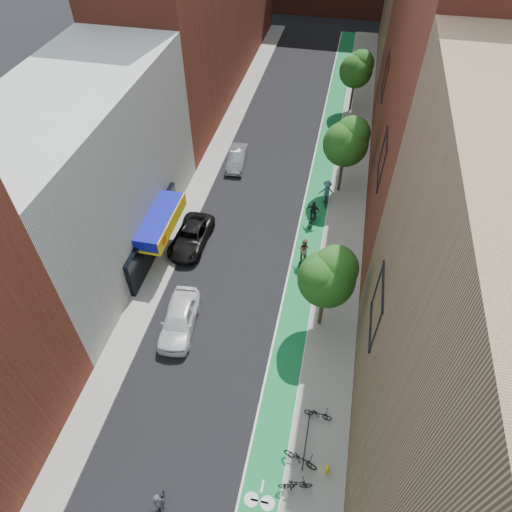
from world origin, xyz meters
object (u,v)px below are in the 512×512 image
Objects in this scene: parked_car_black at (191,237)px; cyclist_lane_near at (303,252)px; cyclist_lane_mid at (313,215)px; cyclist_lead at (160,506)px; parked_car_silver at (237,158)px; fire_hydrant at (327,469)px; parked_car_white at (179,319)px; cyclist_lane_far at (326,194)px.

cyclist_lane_near is (8.39, -0.08, 0.26)m from parked_car_black.
cyclist_lane_mid reaches higher than parked_car_black.
cyclist_lane_mid reaches higher than cyclist_lead.
cyclist_lane_mid is at bearing -45.14° from parked_car_silver.
cyclist_lead is at bearing -75.27° from parked_car_black.
cyclist_lead is 0.90× the size of cyclist_lane_mid.
parked_car_silver is at bearing 113.15° from fire_hydrant.
cyclist_lane_near is (4.28, 17.59, 0.33)m from cyclist_lead.
parked_car_white is 18.06m from parked_car_silver.
parked_car_silver is 28.51m from cyclist_lead.
fire_hydrant is at bearing -71.74° from parked_car_silver.
cyclist_lane_far is at bearing -83.64° from cyclist_lane_near.
parked_car_white is 2.27× the size of cyclist_lane_mid.
cyclist_lane_far reaches higher than cyclist_lane_near.
cyclist_lane_near is at bearing 100.49° from cyclist_lane_mid.
cyclist_lane_far is (5.19, 24.45, 0.40)m from cyclist_lead.
parked_car_white is 1.16× the size of parked_car_silver.
cyclist_lane_mid is at bearing 27.69° from parked_car_black.
fire_hydrant is at bearing 112.04° from cyclist_lane_mid.
fire_hydrant is (7.48, 3.34, -0.10)m from cyclist_lead.
cyclist_lane_far is at bearing 55.64° from parked_car_white.
cyclist_lane_near is at bearing -114.43° from cyclist_lead.
cyclist_lead is (3.20, -28.33, -0.04)m from parked_car_silver.
cyclist_lane_near is 4.27m from cyclist_lane_mid.
parked_car_black is 9.53m from cyclist_lane_mid.
fire_hydrant is (10.00, -6.95, -0.28)m from parked_car_white.
cyclist_lane_near is at bearing -60.03° from parked_car_silver.
cyclist_lane_near reaches higher than parked_car_black.
cyclist_lead is at bearing 68.60° from cyclist_lane_far.
cyclist_lane_near is 2.87× the size of fire_hydrant.
cyclist_lane_far is (9.30, 6.78, 0.33)m from parked_car_black.
cyclist_lead is 2.57× the size of fire_hydrant.
cyclist_lane_mid is (7.65, -6.48, 0.14)m from parked_car_silver.
parked_car_silver is 2.16× the size of cyclist_lead.
cyclist_lead is 8.20m from fire_hydrant.
cyclist_lead is at bearing -155.95° from fire_hydrant.
cyclist_lane_mid reaches higher than parked_car_silver.
parked_car_black is 10.70m from parked_car_silver.
cyclist_lane_mid is at bearing 99.32° from fire_hydrant.
fire_hydrant is (10.68, -24.99, -0.14)m from parked_car_silver.
parked_car_black is at bearing 96.40° from parked_car_white.
cyclist_lead is at bearing -82.10° from parked_car_white.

